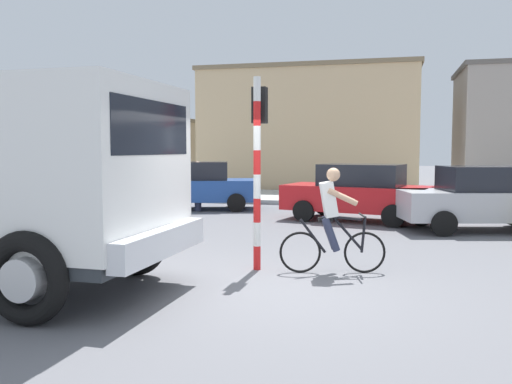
{
  "coord_description": "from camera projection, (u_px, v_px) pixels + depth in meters",
  "views": [
    {
      "loc": [
        1.51,
        -7.38,
        2.02
      ],
      "look_at": [
        -0.97,
        2.5,
        1.2
      ],
      "focal_mm": 37.51,
      "sensor_mm": 36.0,
      "label": 1
    }
  ],
  "objects": [
    {
      "name": "ground_plane",
      "position": [
        279.0,
        290.0,
        7.66
      ],
      "size": [
        120.0,
        120.0,
        0.0
      ],
      "primitive_type": "plane",
      "color": "slate"
    },
    {
      "name": "sidewalk_far",
      "position": [
        350.0,
        198.0,
        21.21
      ],
      "size": [
        80.0,
        5.0,
        0.16
      ],
      "primitive_type": "cube",
      "color": "#ADADA8",
      "rests_on": "ground"
    },
    {
      "name": "cyclist",
      "position": [
        332.0,
        220.0,
        8.66
      ],
      "size": [
        1.69,
        0.58,
        1.72
      ],
      "color": "black",
      "rests_on": "ground"
    },
    {
      "name": "traffic_light_pole",
      "position": [
        258.0,
        146.0,
        8.89
      ],
      "size": [
        0.24,
        0.43,
        3.2
      ],
      "color": "red",
      "rests_on": "ground"
    },
    {
      "name": "car_red_near",
      "position": [
        198.0,
        185.0,
        17.92
      ],
      "size": [
        4.32,
        2.77,
        1.6
      ],
      "color": "#234C9E",
      "rests_on": "ground"
    },
    {
      "name": "car_white_mid",
      "position": [
        358.0,
        192.0,
        15.01
      ],
      "size": [
        4.28,
        2.55,
        1.6
      ],
      "color": "red",
      "rests_on": "ground"
    },
    {
      "name": "car_far_side",
      "position": [
        484.0,
        198.0,
        13.16
      ],
      "size": [
        4.3,
        2.63,
        1.6
      ],
      "color": "#B7B7BC",
      "rests_on": "ground"
    },
    {
      "name": "pedestrian_near_kerb",
      "position": [
        198.0,
        185.0,
        17.37
      ],
      "size": [
        0.34,
        0.22,
        1.62
      ],
      "color": "#2D334C",
      "rests_on": "ground"
    },
    {
      "name": "building_corner_left",
      "position": [
        121.0,
        152.0,
        31.06
      ],
      "size": [
        8.52,
        7.23,
        3.73
      ],
      "color": "beige",
      "rests_on": "ground"
    },
    {
      "name": "building_mid_block",
      "position": [
        313.0,
        131.0,
        27.78
      ],
      "size": [
        10.48,
        7.55,
        5.95
      ],
      "color": "#D1B284",
      "rests_on": "ground"
    }
  ]
}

